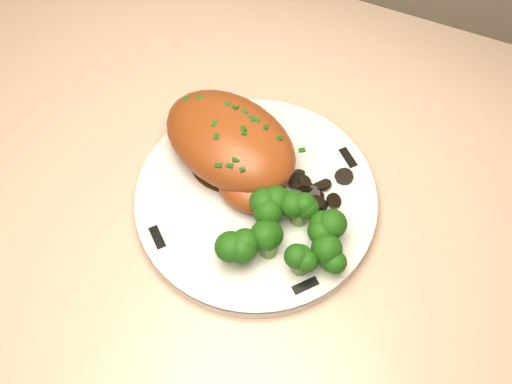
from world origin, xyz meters
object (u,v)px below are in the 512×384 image
at_px(chicken_breast, 232,146).
at_px(broccoli_florets, 290,235).
at_px(counter, 177,270).
at_px(plate, 256,200).

xyz_separation_m(chicken_breast, broccoli_florets, (0.10, -0.07, -0.01)).
height_order(counter, plate, counter).
xyz_separation_m(counter, chicken_breast, (0.13, -0.01, 0.50)).
bearing_deg(chicken_breast, broccoli_florets, -19.97).
height_order(counter, chicken_breast, counter).
bearing_deg(chicken_breast, plate, -20.42).
xyz_separation_m(counter, plate, (0.18, -0.05, 0.46)).
bearing_deg(plate, chicken_breast, 142.16).
relative_size(counter, plate, 7.81).
bearing_deg(counter, broccoli_florets, -20.62).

